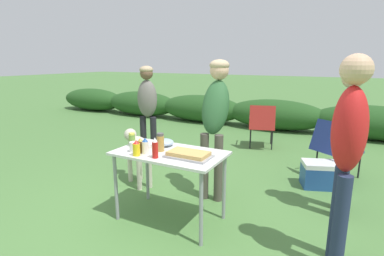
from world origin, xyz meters
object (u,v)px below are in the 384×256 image
Objects in this scene: relish_jar at (132,140)px; ketchup_bottle at (155,148)px; mustard_bottle at (136,148)px; standing_person_in_navy_coat at (348,144)px; camp_chair_near_hedge at (335,146)px; beer_bottle at (140,145)px; mayo_bottle at (145,146)px; folding_table at (170,159)px; food_tray at (188,155)px; camp_chair_green_behind_table at (262,124)px; spice_jar at (160,142)px; cooler_box at (321,174)px; standing_person_with_beanie at (216,111)px; standing_person_in_olive_jacket at (147,102)px; mixing_bowl at (164,142)px; paper_cup_stack at (133,147)px; standing_person_in_dark_puffer at (347,126)px; dog at (137,148)px; plate_stack at (144,145)px.

relish_jar is 0.51m from ketchup_bottle.
mustard_bottle is 1.07× the size of relish_jar.
mustard_bottle is at bearing -89.63° from standing_person_in_navy_coat.
camp_chair_near_hedge is (1.90, 2.06, -0.34)m from relish_jar.
mayo_bottle is at bearing -10.68° from beer_bottle.
camp_chair_near_hedge is at bearing 54.41° from mustard_bottle.
camp_chair_near_hedge is (1.43, 2.06, -0.20)m from folding_table.
camp_chair_green_behind_table is at bearing 92.21° from food_tray.
cooler_box is (1.42, 1.65, -0.66)m from spice_jar.
standing_person_with_beanie reaches higher than camp_chair_green_behind_table.
standing_person_in_olive_jacket is 1.87× the size of camp_chair_near_hedge.
paper_cup_stack reaches higher than mixing_bowl.
standing_person_in_dark_puffer is (1.38, 0.23, -0.09)m from standing_person_with_beanie.
standing_person_with_beanie reaches higher than standing_person_in_olive_jacket.
cooler_box is at bearing 51.08° from folding_table.
standing_person_with_beanie reaches higher than camp_chair_near_hedge.
mustard_bottle is at bearing -73.64° from beer_bottle.
camp_chair_green_behind_table is at bearing 85.76° from spice_jar.
ketchup_bottle is at bearing -103.31° from dog.
standing_person_in_navy_coat reaches higher than ketchup_bottle.
food_tray is 0.32m from ketchup_bottle.
paper_cup_stack is at bearing -168.05° from beer_bottle.
beer_bottle is (0.08, 0.02, 0.02)m from paper_cup_stack.
mustard_bottle reaches higher than mixing_bowl.
folding_table is 5.88× the size of spice_jar.
mixing_bowl is 1.73m from standing_person_in_olive_jacket.
mayo_bottle is at bearing -28.23° from relish_jar.
mixing_bowl is 0.34m from relish_jar.
standing_person_in_dark_puffer reaches higher than cooler_box.
standing_person_in_dark_puffer is 1.06m from cooler_box.
paper_cup_stack is (-0.58, -0.10, 0.02)m from food_tray.
mixing_bowl reaches higher than food_tray.
relish_jar is 0.80m from dog.
standing_person_with_beanie reaches higher than mixing_bowl.
standing_person_with_beanie is 1.21m from dog.
standing_person_with_beanie is (0.50, 0.91, 0.27)m from paper_cup_stack.
plate_stack is 0.28× the size of dog.
standing_person_in_olive_jacket is at bearing 123.12° from mustard_bottle.
mixing_bowl is 0.88m from dog.
cooler_box is (-0.11, -0.43, -0.30)m from camp_chair_near_hedge.
standing_person_in_dark_puffer is at bearing 31.18° from paper_cup_stack.
paper_cup_stack is at bearing -113.84° from camp_chair_green_behind_table.
relish_jar reaches higher than mixing_bowl.
standing_person_in_olive_jacket is at bearing 124.03° from beer_bottle.
mayo_bottle is 2.76m from camp_chair_near_hedge.
ketchup_bottle reaches higher than paper_cup_stack.
standing_person_in_dark_puffer reaches higher than folding_table.
cooler_box is at bearing -70.84° from camp_chair_near_hedge.
plate_stack is at bearing 172.93° from food_tray.
paper_cup_stack is 0.14× the size of dog.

